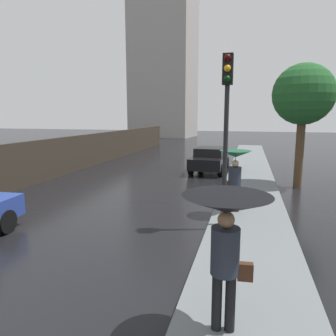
{
  "coord_description": "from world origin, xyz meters",
  "views": [
    {
      "loc": [
        4.98,
        -1.91,
        3.06
      ],
      "look_at": [
        2.28,
        8.5,
        1.24
      ],
      "focal_mm": 33.44,
      "sensor_mm": 36.0,
      "label": 1
    }
  ],
  "objects_px": {
    "car_black_mid_road": "(210,159)",
    "traffic_light": "(227,110)",
    "street_tree_near": "(303,96)",
    "pedestrian_with_umbrella_near": "(235,166)",
    "pedestrian_with_umbrella_far": "(226,222)"
  },
  "relations": [
    {
      "from": "pedestrian_with_umbrella_near",
      "to": "pedestrian_with_umbrella_far",
      "type": "bearing_deg",
      "value": -100.35
    },
    {
      "from": "traffic_light",
      "to": "pedestrian_with_umbrella_far",
      "type": "bearing_deg",
      "value": -85.38
    },
    {
      "from": "car_black_mid_road",
      "to": "pedestrian_with_umbrella_far",
      "type": "relative_size",
      "value": 2.16
    },
    {
      "from": "car_black_mid_road",
      "to": "pedestrian_with_umbrella_near",
      "type": "relative_size",
      "value": 2.19
    },
    {
      "from": "car_black_mid_road",
      "to": "traffic_light",
      "type": "bearing_deg",
      "value": -78.23
    },
    {
      "from": "car_black_mid_road",
      "to": "traffic_light",
      "type": "relative_size",
      "value": 0.93
    },
    {
      "from": "car_black_mid_road",
      "to": "traffic_light",
      "type": "xyz_separation_m",
      "value": [
        1.45,
        -8.83,
        2.51
      ]
    },
    {
      "from": "pedestrian_with_umbrella_far",
      "to": "street_tree_near",
      "type": "xyz_separation_m",
      "value": [
        2.31,
        10.06,
        2.16
      ]
    },
    {
      "from": "pedestrian_with_umbrella_near",
      "to": "traffic_light",
      "type": "height_order",
      "value": "traffic_light"
    },
    {
      "from": "pedestrian_with_umbrella_near",
      "to": "traffic_light",
      "type": "distance_m",
      "value": 2.1
    },
    {
      "from": "car_black_mid_road",
      "to": "pedestrian_with_umbrella_near",
      "type": "height_order",
      "value": "pedestrian_with_umbrella_near"
    },
    {
      "from": "car_black_mid_road",
      "to": "pedestrian_with_umbrella_far",
      "type": "bearing_deg",
      "value": -79.74
    },
    {
      "from": "traffic_light",
      "to": "car_black_mid_road",
      "type": "bearing_deg",
      "value": 99.31
    },
    {
      "from": "car_black_mid_road",
      "to": "street_tree_near",
      "type": "height_order",
      "value": "street_tree_near"
    },
    {
      "from": "pedestrian_with_umbrella_near",
      "to": "pedestrian_with_umbrella_far",
      "type": "relative_size",
      "value": 0.98
    }
  ]
}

